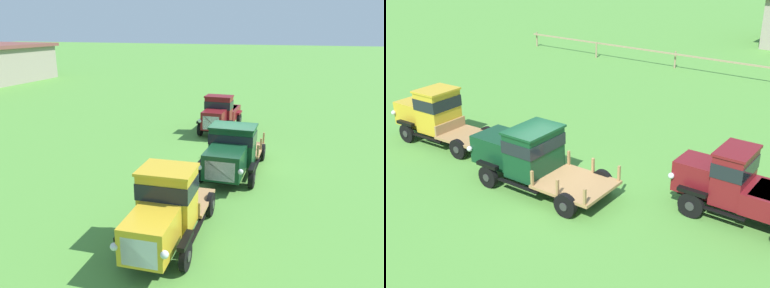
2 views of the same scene
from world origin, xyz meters
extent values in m
plane|color=#518E38|center=(0.00, 0.00, 0.00)|extent=(240.00, 240.00, 0.00)
cylinder|color=black|center=(-7.36, -0.36, 0.39)|extent=(0.80, 0.20, 0.79)
cylinder|color=#2D2D2D|center=(-7.36, -0.45, 0.39)|extent=(0.28, 0.05, 0.28)
cylinder|color=black|center=(-7.46, 1.29, 0.39)|extent=(0.80, 0.20, 0.79)
cylinder|color=#2D2D2D|center=(-7.46, 1.39, 0.39)|extent=(0.28, 0.05, 0.28)
cylinder|color=black|center=(-4.37, -0.18, 0.39)|extent=(0.80, 0.20, 0.79)
cylinder|color=#2D2D2D|center=(-4.36, -0.28, 0.39)|extent=(0.28, 0.05, 0.28)
cylinder|color=black|center=(-4.46, 1.47, 0.39)|extent=(0.80, 0.20, 0.79)
cylinder|color=#2D2D2D|center=(-4.47, 1.56, 0.39)|extent=(0.28, 0.05, 0.28)
cube|color=black|center=(-6.08, 0.54, 0.47)|extent=(4.38, 1.16, 0.12)
cube|color=gold|center=(-7.64, 0.45, 1.02)|extent=(1.64, 1.25, 0.98)
cube|color=silver|center=(-8.40, 0.41, 0.97)|extent=(0.11, 0.91, 0.73)
sphere|color=silver|center=(-8.37, -0.21, 1.05)|extent=(0.20, 0.20, 0.20)
sphere|color=silver|center=(-8.45, 1.03, 1.05)|extent=(0.20, 0.20, 0.20)
cube|color=black|center=(-7.36, -0.36, 0.84)|extent=(0.92, 0.25, 0.12)
cube|color=black|center=(-7.46, 1.29, 0.84)|extent=(0.92, 0.25, 0.12)
cube|color=gold|center=(-6.28, 0.53, 1.37)|extent=(1.25, 1.52, 1.66)
cube|color=black|center=(-6.28, 0.53, 1.74)|extent=(1.29, 1.56, 0.47)
cube|color=gold|center=(-6.28, 0.53, 2.24)|extent=(1.37, 1.59, 0.08)
cube|color=black|center=(-6.12, -0.27, 0.45)|extent=(1.63, 0.23, 0.05)
cube|color=black|center=(-6.21, 1.35, 0.45)|extent=(1.63, 0.23, 0.05)
cube|color=#9E7547|center=(-4.71, 0.62, 0.58)|extent=(2.07, 1.80, 0.10)
cube|color=#9E7547|center=(-5.66, 0.57, 0.81)|extent=(0.17, 1.57, 0.44)
cylinder|color=black|center=(-1.72, -1.10, 0.38)|extent=(0.77, 0.21, 0.77)
cylinder|color=#2D2D2D|center=(-1.71, -1.21, 0.38)|extent=(0.27, 0.03, 0.27)
cylinder|color=black|center=(-1.75, 0.93, 0.38)|extent=(0.77, 0.21, 0.77)
cylinder|color=#2D2D2D|center=(-1.75, 1.04, 0.38)|extent=(0.27, 0.03, 0.27)
cylinder|color=black|center=(1.58, -1.05, 0.38)|extent=(0.77, 0.21, 0.77)
cylinder|color=#2D2D2D|center=(1.58, -1.16, 0.38)|extent=(0.27, 0.03, 0.27)
cylinder|color=black|center=(1.55, 0.98, 0.38)|extent=(0.77, 0.21, 0.77)
cylinder|color=#2D2D2D|center=(1.55, 1.09, 0.38)|extent=(0.27, 0.03, 0.27)
cube|color=black|center=(-0.26, -0.06, 0.46)|extent=(4.83, 1.19, 0.12)
cube|color=#0F381E|center=(-2.00, -0.09, 1.02)|extent=(1.78, 1.44, 0.99)
cube|color=silver|center=(-2.85, -0.10, 0.97)|extent=(0.08, 1.11, 0.74)
sphere|color=silver|center=(-2.84, -0.86, 1.04)|extent=(0.20, 0.20, 0.20)
sphere|color=silver|center=(-2.87, 0.66, 1.04)|extent=(0.20, 0.20, 0.20)
cube|color=black|center=(-1.72, -1.10, 0.82)|extent=(0.89, 0.21, 0.12)
cube|color=black|center=(-1.75, 0.93, 0.82)|extent=(0.89, 0.21, 0.12)
cube|color=#0F381E|center=(-0.51, -0.07, 1.28)|extent=(1.24, 1.80, 1.50)
cube|color=black|center=(-0.51, -0.07, 1.61)|extent=(1.29, 1.84, 0.42)
cube|color=#0F381E|center=(-0.51, -0.07, 2.07)|extent=(1.37, 1.88, 0.08)
cube|color=black|center=(-0.37, -1.06, 0.44)|extent=(1.70, 0.17, 0.05)
cube|color=black|center=(-0.40, 0.93, 0.44)|extent=(1.70, 0.17, 0.05)
cube|color=#9E7547|center=(1.23, -0.04, 0.57)|extent=(2.29, 2.06, 0.10)
cube|color=#9E7547|center=(0.23, -1.02, 0.88)|extent=(0.08, 0.08, 0.51)
cube|color=#9E7547|center=(0.20, 0.91, 0.88)|extent=(0.08, 0.08, 0.51)
cube|color=#9E7547|center=(1.24, -1.00, 0.88)|extent=(0.08, 0.08, 0.51)
cube|color=#9E7547|center=(1.21, 0.92, 0.88)|extent=(0.08, 0.08, 0.51)
cube|color=#9E7547|center=(2.25, -0.98, 0.88)|extent=(0.08, 0.08, 0.51)
cube|color=#9E7547|center=(2.22, 0.94, 0.88)|extent=(0.08, 0.08, 0.51)
cylinder|color=black|center=(4.63, 1.23, 0.40)|extent=(0.81, 0.18, 0.81)
cylinder|color=#2D2D2D|center=(4.63, 1.13, 0.40)|extent=(0.28, 0.03, 0.28)
cylinder|color=black|center=(4.62, 2.90, 0.40)|extent=(0.81, 0.18, 0.81)
cylinder|color=#2D2D2D|center=(4.62, 3.01, 0.40)|extent=(0.28, 0.03, 0.28)
cylinder|color=black|center=(7.44, 1.24, 0.40)|extent=(0.81, 0.18, 0.81)
cylinder|color=#2D2D2D|center=(7.44, 1.13, 0.40)|extent=(0.28, 0.03, 0.28)
cylinder|color=black|center=(7.43, 2.91, 0.40)|extent=(0.81, 0.18, 0.81)
cylinder|color=#2D2D2D|center=(7.43, 3.01, 0.40)|extent=(0.28, 0.03, 0.28)
cube|color=black|center=(6.00, 2.07, 0.49)|extent=(4.07, 0.93, 0.12)
cube|color=maroon|center=(4.43, 2.07, 1.04)|extent=(1.29, 1.17, 0.99)
cube|color=silver|center=(3.82, 2.07, 0.99)|extent=(0.06, 0.92, 0.74)
sphere|color=silver|center=(3.81, 1.44, 1.07)|extent=(0.20, 0.20, 0.20)
sphere|color=silver|center=(3.81, 2.69, 1.07)|extent=(0.20, 0.20, 0.20)
cube|color=black|center=(4.63, 1.23, 0.86)|extent=(0.93, 0.20, 0.12)
cube|color=black|center=(4.62, 2.90, 0.86)|extent=(0.93, 0.20, 0.12)
cube|color=maroon|center=(5.53, 2.07, 1.33)|extent=(0.92, 1.47, 1.57)
cube|color=black|center=(5.53, 2.07, 1.68)|extent=(0.96, 1.51, 0.44)
cube|color=maroon|center=(5.53, 2.07, 2.15)|extent=(1.01, 1.54, 0.08)
cube|color=black|center=(5.63, 1.25, 0.47)|extent=(1.28, 0.14, 0.05)
cube|color=black|center=(5.62, 2.89, 0.47)|extent=(1.28, 0.14, 0.05)
cube|color=maroon|center=(7.10, 2.07, 0.87)|extent=(2.23, 1.54, 0.65)
cube|color=black|center=(7.10, 2.07, 1.17)|extent=(1.87, 1.31, 0.06)
cube|color=maroon|center=(7.44, 1.24, 0.86)|extent=(0.89, 0.20, 0.12)
cube|color=maroon|center=(7.43, 2.91, 0.86)|extent=(0.89, 0.20, 0.12)
camera|label=1|loc=(-15.11, -3.08, 5.95)|focal=35.00mm
camera|label=2|loc=(9.50, -10.97, 7.78)|focal=45.00mm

